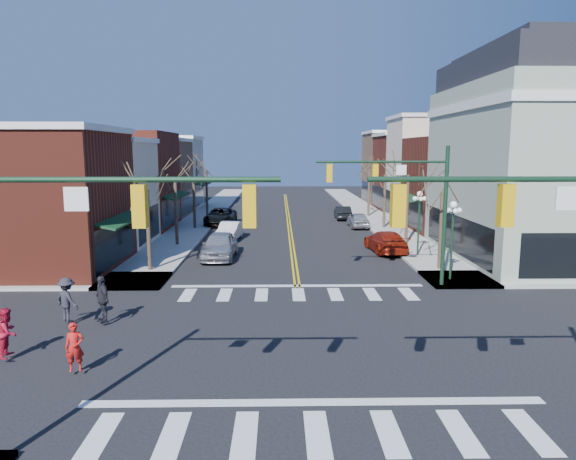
{
  "coord_description": "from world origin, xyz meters",
  "views": [
    {
      "loc": [
        -0.94,
        -18.02,
        7.02
      ],
      "look_at": [
        -0.47,
        8.69,
        2.8
      ],
      "focal_mm": 32.0,
      "sensor_mm": 36.0,
      "label": 1
    }
  ],
  "objects_px": {
    "car_left_far": "(221,217)",
    "pedestrian_dark_b": "(67,300)",
    "car_right_near": "(386,242)",
    "pedestrian_red_a": "(75,347)",
    "pedestrian_dark_a": "(102,299)",
    "car_left_mid": "(230,231)",
    "lamppost_midblock": "(419,212)",
    "car_left_near": "(220,245)",
    "victorian_corner": "(554,155)",
    "lamppost_corner": "(452,227)",
    "car_right_mid": "(358,220)",
    "car_right_far": "(343,213)",
    "pedestrian_red_b": "(8,332)"
  },
  "relations": [
    {
      "from": "car_left_far",
      "to": "pedestrian_dark_b",
      "type": "height_order",
      "value": "pedestrian_dark_b"
    },
    {
      "from": "car_left_far",
      "to": "car_right_near",
      "type": "bearing_deg",
      "value": -44.42
    },
    {
      "from": "pedestrian_red_a",
      "to": "pedestrian_dark_a",
      "type": "xyz_separation_m",
      "value": [
        -0.73,
        4.69,
        0.16
      ]
    },
    {
      "from": "car_left_mid",
      "to": "pedestrian_red_a",
      "type": "distance_m",
      "value": 24.48
    },
    {
      "from": "lamppost_midblock",
      "to": "car_left_near",
      "type": "height_order",
      "value": "lamppost_midblock"
    },
    {
      "from": "victorian_corner",
      "to": "pedestrian_dark_a",
      "type": "relative_size",
      "value": 7.57
    },
    {
      "from": "lamppost_corner",
      "to": "car_left_far",
      "type": "height_order",
      "value": "lamppost_corner"
    },
    {
      "from": "car_left_mid",
      "to": "pedestrian_red_a",
      "type": "height_order",
      "value": "pedestrian_red_a"
    },
    {
      "from": "car_left_far",
      "to": "car_right_mid",
      "type": "xyz_separation_m",
      "value": [
        12.61,
        -1.83,
        -0.09
      ]
    },
    {
      "from": "car_right_mid",
      "to": "pedestrian_dark_b",
      "type": "bearing_deg",
      "value": 58.25
    },
    {
      "from": "victorian_corner",
      "to": "pedestrian_dark_b",
      "type": "distance_m",
      "value": 29.35
    },
    {
      "from": "lamppost_midblock",
      "to": "pedestrian_dark_a",
      "type": "height_order",
      "value": "lamppost_midblock"
    },
    {
      "from": "car_right_near",
      "to": "car_right_far",
      "type": "xyz_separation_m",
      "value": [
        -0.9,
        16.8,
        -0.07
      ]
    },
    {
      "from": "pedestrian_red_a",
      "to": "lamppost_corner",
      "type": "bearing_deg",
      "value": 19.98
    },
    {
      "from": "car_left_near",
      "to": "pedestrian_dark_b",
      "type": "height_order",
      "value": "pedestrian_dark_b"
    },
    {
      "from": "lamppost_corner",
      "to": "car_right_near",
      "type": "xyz_separation_m",
      "value": [
        -1.8,
        8.04,
        -2.23
      ]
    },
    {
      "from": "lamppost_midblock",
      "to": "pedestrian_dark_a",
      "type": "bearing_deg",
      "value": -141.27
    },
    {
      "from": "car_right_mid",
      "to": "victorian_corner",
      "type": "bearing_deg",
      "value": 127.4
    },
    {
      "from": "car_left_far",
      "to": "pedestrian_red_a",
      "type": "xyz_separation_m",
      "value": [
        -0.92,
        -32.29,
        0.14
      ]
    },
    {
      "from": "car_left_far",
      "to": "pedestrian_dark_a",
      "type": "relative_size",
      "value": 3.01
    },
    {
      "from": "car_left_near",
      "to": "car_left_mid",
      "type": "xyz_separation_m",
      "value": [
        0.0,
        6.96,
        -0.16
      ]
    },
    {
      "from": "car_right_mid",
      "to": "pedestrian_red_b",
      "type": "relative_size",
      "value": 2.46
    },
    {
      "from": "car_right_near",
      "to": "pedestrian_red_a",
      "type": "xyz_separation_m",
      "value": [
        -13.72,
        -19.26,
        0.19
      ]
    },
    {
      "from": "car_left_near",
      "to": "car_right_mid",
      "type": "bearing_deg",
      "value": 51.13
    },
    {
      "from": "pedestrian_red_a",
      "to": "car_left_far",
      "type": "bearing_deg",
      "value": 72.48
    },
    {
      "from": "car_right_near",
      "to": "lamppost_midblock",
      "type": "bearing_deg",
      "value": 134.28
    },
    {
      "from": "car_right_near",
      "to": "car_right_far",
      "type": "relative_size",
      "value": 1.25
    },
    {
      "from": "victorian_corner",
      "to": "car_right_near",
      "type": "xyz_separation_m",
      "value": [
        -10.1,
        2.04,
        -5.92
      ]
    },
    {
      "from": "lamppost_corner",
      "to": "car_left_mid",
      "type": "height_order",
      "value": "lamppost_corner"
    },
    {
      "from": "car_left_mid",
      "to": "pedestrian_dark_a",
      "type": "height_order",
      "value": "pedestrian_dark_a"
    },
    {
      "from": "car_left_mid",
      "to": "pedestrian_dark_a",
      "type": "relative_size",
      "value": 2.25
    },
    {
      "from": "lamppost_midblock",
      "to": "pedestrian_red_b",
      "type": "height_order",
      "value": "lamppost_midblock"
    },
    {
      "from": "lamppost_corner",
      "to": "pedestrian_red_a",
      "type": "xyz_separation_m",
      "value": [
        -15.52,
        -11.22,
        -2.03
      ]
    },
    {
      "from": "victorian_corner",
      "to": "car_left_mid",
      "type": "bearing_deg",
      "value": 161.51
    },
    {
      "from": "victorian_corner",
      "to": "pedestrian_red_b",
      "type": "xyz_separation_m",
      "value": [
        -26.5,
        -16.01,
        -5.67
      ]
    },
    {
      "from": "car_left_far",
      "to": "car_right_far",
      "type": "xyz_separation_m",
      "value": [
        11.9,
        3.77,
        -0.12
      ]
    },
    {
      "from": "car_right_near",
      "to": "car_right_mid",
      "type": "bearing_deg",
      "value": -94.2
    },
    {
      "from": "lamppost_midblock",
      "to": "car_right_mid",
      "type": "xyz_separation_m",
      "value": [
        -1.99,
        12.74,
        -2.26
      ]
    },
    {
      "from": "car_left_near",
      "to": "pedestrian_red_b",
      "type": "relative_size",
      "value": 3.0
    },
    {
      "from": "car_right_far",
      "to": "pedestrian_red_b",
      "type": "distance_m",
      "value": 38.15
    },
    {
      "from": "car_left_near",
      "to": "pedestrian_red_b",
      "type": "xyz_separation_m",
      "value": [
        -5.2,
        -16.18,
        0.13
      ]
    },
    {
      "from": "car_left_far",
      "to": "pedestrian_red_a",
      "type": "relative_size",
      "value": 3.63
    },
    {
      "from": "car_left_mid",
      "to": "pedestrian_dark_b",
      "type": "bearing_deg",
      "value": -96.67
    },
    {
      "from": "car_right_mid",
      "to": "pedestrian_dark_a",
      "type": "distance_m",
      "value": 29.45
    },
    {
      "from": "car_left_near",
      "to": "car_right_far",
      "type": "bearing_deg",
      "value": 62.38
    },
    {
      "from": "car_left_near",
      "to": "car_right_far",
      "type": "height_order",
      "value": "car_left_near"
    },
    {
      "from": "victorian_corner",
      "to": "car_right_near",
      "type": "height_order",
      "value": "victorian_corner"
    },
    {
      "from": "car_right_near",
      "to": "car_right_far",
      "type": "height_order",
      "value": "car_right_near"
    },
    {
      "from": "car_left_far",
      "to": "car_left_mid",
      "type": "bearing_deg",
      "value": -77.53
    },
    {
      "from": "car_left_mid",
      "to": "car_right_far",
      "type": "relative_size",
      "value": 1.04
    }
  ]
}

